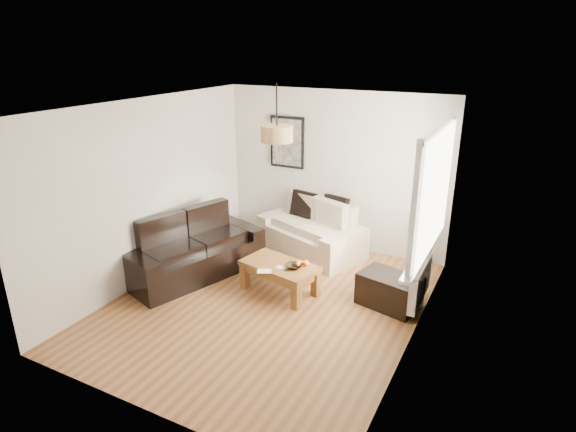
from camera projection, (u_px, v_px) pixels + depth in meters
The scene contains 21 objects.
floor at pixel (268, 303), 6.43m from camera, with size 4.50×4.50×0.00m, color brown.
ceiling at pixel (264, 106), 5.53m from camera, with size 3.80×4.50×0.00m, color white, non-canonical shape.
wall_back at pixel (334, 171), 7.86m from camera, with size 3.80×0.04×2.60m, color silver, non-canonical shape.
wall_front at pixel (136, 291), 4.10m from camera, with size 3.80×0.04×2.60m, color silver, non-canonical shape.
wall_left at pixel (150, 191), 6.80m from camera, with size 0.04×4.50×2.60m, color silver, non-canonical shape.
wall_right at pixel (419, 239), 5.16m from camera, with size 0.04×4.50×2.60m, color silver, non-canonical shape.
window_bay at pixel (434, 192), 5.74m from camera, with size 0.14×1.90×1.60m, color white, non-canonical shape.
radiator at pixel (420, 282), 6.18m from camera, with size 0.10×0.90×0.52m, color white.
poster at pixel (287, 142), 8.06m from camera, with size 0.62×0.04×0.87m, color black, non-canonical shape.
pendant_shade at pixel (277, 134), 5.91m from camera, with size 0.40×0.40×0.20m, color tan.
loveseat_cream at pixel (311, 228), 7.85m from camera, with size 1.70×0.93×0.84m, color beige, non-canonical shape.
sofa_leather at pixel (192, 246), 7.12m from camera, with size 2.03×0.99×0.88m, color black, non-canonical shape.
coffee_table at pixel (280, 278), 6.65m from camera, with size 1.05×0.57×0.43m, color brown, non-canonical shape.
ottoman at pixel (389, 290), 6.31m from camera, with size 0.77×0.49×0.44m, color black.
cushion_left at pixel (303, 204), 8.01m from camera, with size 0.42×0.13×0.42m, color black.
cushion_right at pixel (335, 209), 7.77m from camera, with size 0.42×0.13×0.42m, color black.
fruit_bowl at pixel (294, 266), 6.45m from camera, with size 0.22×0.22×0.05m, color black.
orange_a at pixel (298, 265), 6.46m from camera, with size 0.06×0.06×0.06m, color #D55311.
orange_b at pixel (306, 263), 6.51m from camera, with size 0.09×0.09×0.09m, color orange.
orange_c at pixel (299, 263), 6.51m from camera, with size 0.08×0.08×0.08m, color orange.
papers at pixel (264, 271), 6.36m from camera, with size 0.19×0.13×0.01m, color white.
Camera 1 is at (2.82, -4.88, 3.31)m, focal length 29.94 mm.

